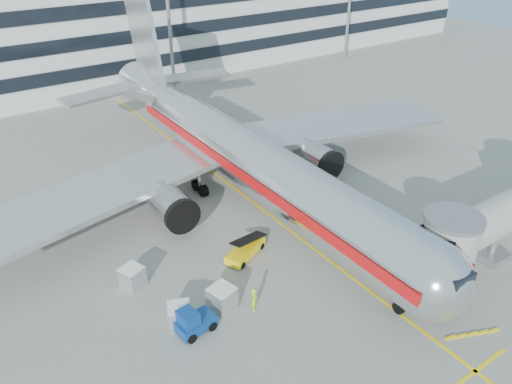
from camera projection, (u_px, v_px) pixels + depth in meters
ground at (321, 254)px, 39.71m from camera, size 180.00×180.00×0.00m
lead_in_line at (251, 201)px, 46.85m from camera, size 0.25×70.00×0.01m
stop_bar at (475, 371)px, 29.70m from camera, size 6.00×0.25×0.01m
main_jet at (240, 153)px, 45.97m from camera, size 50.95×48.70×16.06m
terminal at (78, 27)px, 77.24m from camera, size 150.00×24.25×15.60m
belt_loader at (245, 250)px, 39.24m from camera, size 4.17×2.92×1.98m
baggage_tug at (193, 322)px, 32.07m from camera, size 2.66×1.86×1.88m
cargo_container_left at (179, 315)px, 32.64m from camera, size 1.92×1.92×1.57m
cargo_container_right at (132, 277)px, 36.04m from camera, size 1.90×1.90×1.56m
cargo_container_front at (222, 298)px, 33.97m from camera, size 1.94×1.94×1.71m
ramp_worker at (254, 299)px, 33.82m from camera, size 0.76×0.76×1.77m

